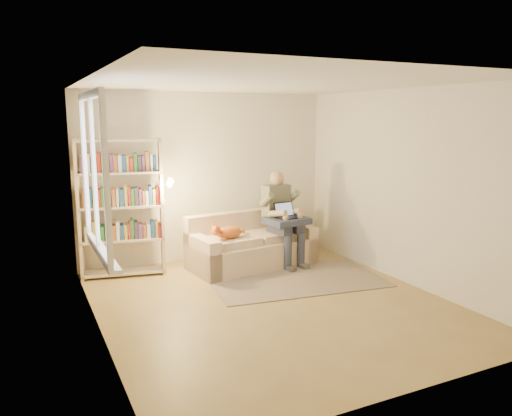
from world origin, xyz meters
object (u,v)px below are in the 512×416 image
person (281,213)px  bookshelf (121,201)px  sofa (251,247)px  laptop (286,214)px  cat (229,232)px

person → bookshelf: bookshelf is taller
person → bookshelf: size_ratio=0.73×
sofa → bookshelf: size_ratio=1.01×
sofa → laptop: size_ratio=5.41×
cat → bookshelf: bookshelf is taller
cat → laptop: bearing=-10.0°
cat → laptop: size_ratio=1.63×
sofa → bookshelf: 2.02m
laptop → person: bearing=90.7°
bookshelf → sofa: bearing=0.0°
bookshelf → laptop: bearing=-3.1°
sofa → cat: (-0.44, -0.17, 0.31)m
sofa → cat: size_ratio=3.32×
person → laptop: person is taller
cat → bookshelf: bearing=152.7°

